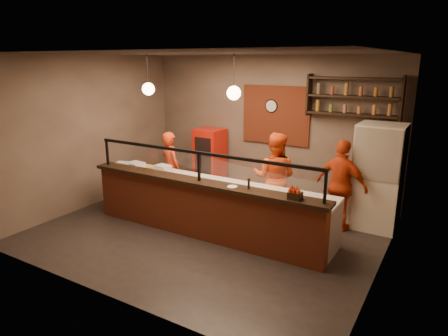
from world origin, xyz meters
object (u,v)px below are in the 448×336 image
Objects in this scene: condiment_caddy at (295,196)px; pepper_mill at (249,184)px; cook_left at (171,167)px; fridge at (378,177)px; wall_clock at (272,106)px; cook_right at (341,186)px; red_cooler at (210,159)px; cook_mid at (275,177)px; pizza_dough at (262,191)px.

pepper_mill reaches higher than condiment_caddy.
fridge reaches higher than cook_left.
wall_clock is 0.15× the size of fridge.
cook_right is 1.14× the size of red_cooler.
cook_mid is at bearing -158.76° from fridge.
wall_clock is at bearing 15.48° from red_cooler.
cook_right is at bearing -179.91° from cook_mid.
cook_mid reaches higher than cook_left.
condiment_caddy is (0.79, -0.49, 0.21)m from pizza_dough.
pepper_mill is (2.30, -2.41, 0.40)m from red_cooler.
cook_left is 0.89× the size of cook_mid.
cook_right is at bearing 55.35° from pepper_mill.
cook_mid is 1.40m from pepper_mill.
condiment_caddy reaches higher than pizza_dough.
pizza_dough is 2.66× the size of condiment_caddy.
fridge is 1.32× the size of red_cooler.
fridge is at bearing 45.54° from pizza_dough.
cook_left is 8.89× the size of pepper_mill.
pizza_dough is 3.01× the size of pepper_mill.
fridge reaches higher than cook_mid.
red_cooler is 2.81× the size of pizza_dough.
pepper_mill is (0.85, -2.72, -0.95)m from wall_clock.
cook_right is (1.24, 0.23, -0.03)m from cook_mid.
wall_clock is 3.42m from condiment_caddy.
cook_left is 7.88× the size of condiment_caddy.
cook_left is 2.48m from cook_mid.
cook_left reaches higher than condiment_caddy.
fridge is at bearing -15.10° from wall_clock.
cook_right is at bearing 80.91° from condiment_caddy.
wall_clock is at bearing -72.58° from cook_mid.
pepper_mill is (-1.65, -2.05, 0.16)m from fridge.
pepper_mill is at bearing 174.98° from cook_left.
cook_left is at bearing -140.16° from wall_clock.
cook_mid is 1.18× the size of red_cooler.
cook_left is 2.91m from pepper_mill.
wall_clock is 0.20× the size of red_cooler.
pizza_dough is at bearing 83.79° from pepper_mill.
condiment_caddy is (-0.82, -2.13, 0.12)m from fridge.
wall_clock reaches higher than red_cooler.
pepper_mill is (-0.04, -0.41, 0.24)m from pizza_dough.
cook_left is 0.92× the size of cook_right.
fridge is 3.98m from red_cooler.
cook_right is 8.55× the size of condiment_caddy.
wall_clock is at bearing 120.93° from condiment_caddy.
wall_clock is 3.00m from pepper_mill.
fridge is at bearing 51.09° from pepper_mill.
cook_mid reaches higher than cook_right.
red_cooler reaches higher than condiment_caddy.
cook_right is at bearing -10.07° from red_cooler.
red_cooler is at bearing 133.68° from pepper_mill.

